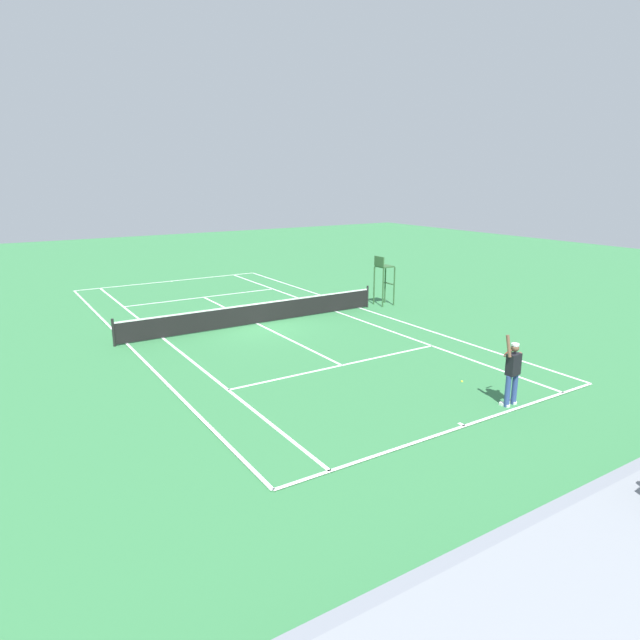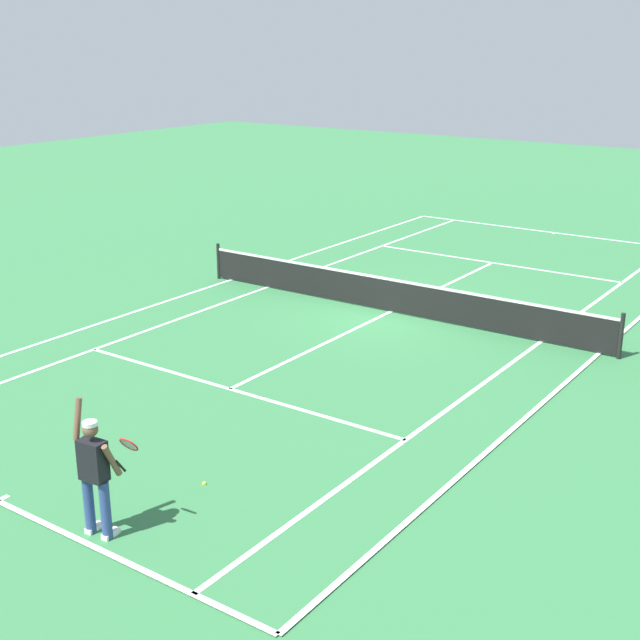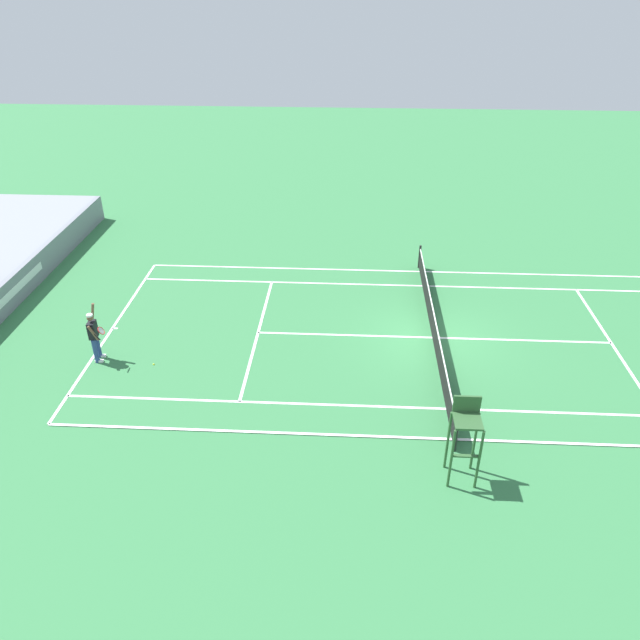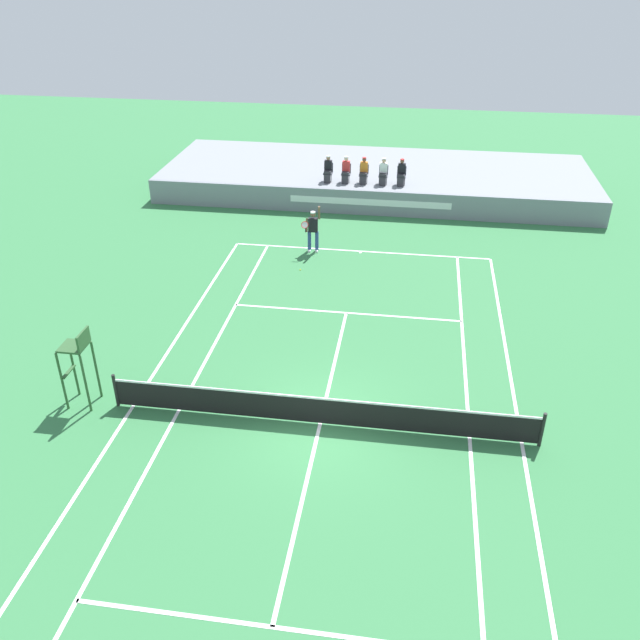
{
  "view_description": "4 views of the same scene",
  "coord_description": "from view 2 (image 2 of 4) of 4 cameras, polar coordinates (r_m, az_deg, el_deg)",
  "views": [
    {
      "loc": [
        9.96,
        20.68,
        6.14
      ],
      "look_at": [
        -0.61,
        4.07,
        1.0
      ],
      "focal_mm": 30.7,
      "sensor_mm": 36.0,
      "label": 1
    },
    {
      "loc": [
        -10.89,
        18.71,
        6.82
      ],
      "look_at": [
        -0.61,
        4.07,
        1.0
      ],
      "focal_mm": 48.54,
      "sensor_mm": 36.0,
      "label": 2
    },
    {
      "loc": [
        -19.12,
        3.05,
        11.94
      ],
      "look_at": [
        -0.61,
        4.07,
        1.0
      ],
      "focal_mm": 34.43,
      "sensor_mm": 36.0,
      "label": 3
    },
    {
      "loc": [
        2.17,
        -14.55,
        11.87
      ],
      "look_at": [
        -0.61,
        4.07,
        1.0
      ],
      "focal_mm": 37.52,
      "sensor_mm": 36.0,
      "label": 4
    }
  ],
  "objects": [
    {
      "name": "ground_plane",
      "position": [
        22.69,
        4.65,
        0.48
      ],
      "size": [
        80.0,
        80.0,
        0.0
      ],
      "primitive_type": "plane",
      "color": "#337542"
    },
    {
      "name": "court",
      "position": [
        22.69,
        4.65,
        0.5
      ],
      "size": [
        11.08,
        23.88,
        0.03
      ],
      "color": "#337542",
      "rests_on": "ground"
    },
    {
      "name": "net",
      "position": [
        22.54,
        4.68,
        1.74
      ],
      "size": [
        11.98,
        0.1,
        1.07
      ],
      "color": "black",
      "rests_on": "ground"
    },
    {
      "name": "tennis_player",
      "position": [
        12.74,
        -14.58,
        -9.81
      ],
      "size": [
        0.76,
        0.67,
        2.08
      ],
      "color": "navy",
      "rests_on": "ground"
    },
    {
      "name": "tennis_ball",
      "position": [
        14.22,
        -7.64,
        -10.64
      ],
      "size": [
        0.07,
        0.07,
        0.07
      ],
      "primitive_type": "sphere",
      "color": "#D1E533",
      "rests_on": "ground"
    }
  ]
}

